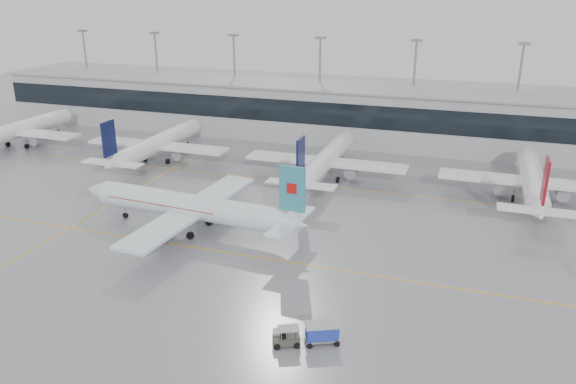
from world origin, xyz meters
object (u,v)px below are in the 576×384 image
(gse_unit, at_px, (279,336))
(air_canada_jet, at_px, (191,207))
(baggage_tug, at_px, (286,339))
(baggage_cart, at_px, (322,332))

(gse_unit, bearing_deg, air_canada_jet, 116.69)
(air_canada_jet, xyz_separation_m, gse_unit, (21.00, -21.55, -3.14))
(air_canada_jet, xyz_separation_m, baggage_tug, (21.89, -21.84, -3.07))
(air_canada_jet, bearing_deg, baggage_tug, 139.46)
(baggage_cart, bearing_deg, gse_unit, 171.48)
(air_canada_jet, distance_m, baggage_cart, 32.41)
(air_canada_jet, relative_size, baggage_tug, 9.40)
(air_canada_jet, distance_m, baggage_tug, 31.07)
(baggage_tug, xyz_separation_m, gse_unit, (-0.89, 0.29, -0.07))
(baggage_tug, xyz_separation_m, baggage_cart, (3.25, 1.54, 0.55))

